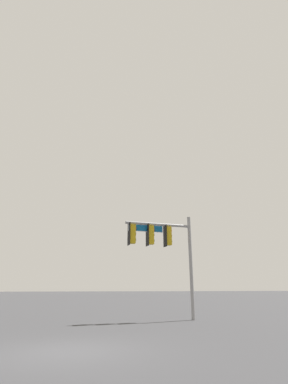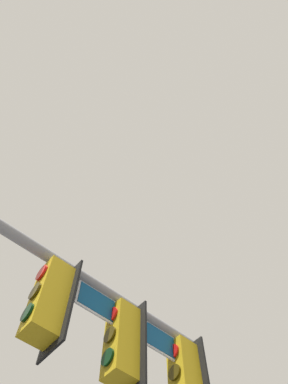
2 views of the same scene
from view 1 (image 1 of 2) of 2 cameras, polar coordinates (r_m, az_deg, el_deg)
The scene contains 2 objects.
ground_plane at distance 9.87m, azimuth -14.18°, elevation -27.40°, with size 400.00×400.00×0.00m, color #38383A.
signal_pole_near at distance 18.10m, azimuth 3.56°, elevation -9.50°, with size 4.20×0.56×6.00m.
Camera 1 is at (1.06, 9.66, 1.70)m, focal length 28.00 mm.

